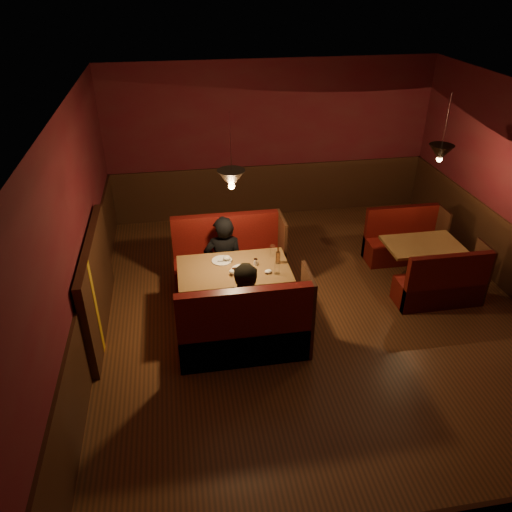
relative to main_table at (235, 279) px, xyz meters
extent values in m
cube|color=#4D301B|center=(1.11, -0.27, -0.62)|extent=(6.00, 7.00, 0.01)
cube|color=black|center=(1.11, -0.27, 2.29)|extent=(6.00, 7.00, 0.01)
cube|color=#4F0C13|center=(1.11, 3.24, 0.84)|extent=(6.00, 0.01, 2.90)
cube|color=#4F0C13|center=(1.11, -3.77, 0.84)|extent=(6.00, 0.01, 2.90)
cube|color=#4F0C13|center=(-1.90, -0.27, 0.84)|extent=(0.01, 7.00, 2.90)
cube|color=#3A1E12|center=(1.11, 3.21, -0.11)|extent=(6.00, 0.04, 1.00)
cube|color=#3A1E12|center=(-1.87, -0.27, -0.11)|extent=(0.04, 7.00, 1.00)
cube|color=#3A1E12|center=(-1.81, 0.13, 0.04)|extent=(0.10, 2.20, 1.30)
cube|color=gold|center=(-1.76, -0.42, 0.04)|extent=(0.01, 0.12, 1.30)
cylinder|color=#333333|center=(-0.02, 0.00, 1.84)|extent=(0.01, 0.01, 0.80)
cone|color=black|center=(-0.02, 0.00, 1.44)|extent=(0.34, 0.34, 0.22)
sphere|color=#FFBF72|center=(-0.02, 0.00, 1.35)|extent=(0.08, 0.08, 0.08)
cylinder|color=#333333|center=(2.92, 0.48, 1.84)|extent=(0.01, 0.01, 0.80)
cone|color=black|center=(2.92, 0.48, 1.44)|extent=(0.34, 0.34, 0.22)
sphere|color=#FFBF72|center=(2.92, 0.48, 1.35)|extent=(0.08, 0.08, 0.08)
cube|color=brown|center=(-0.02, 0.00, 0.16)|extent=(1.48, 0.90, 0.05)
cylinder|color=#3A1E12|center=(-0.02, 0.00, -0.24)|extent=(0.15, 0.15, 0.74)
cylinder|color=#3A1E12|center=(-0.02, 0.00, -0.59)|extent=(0.59, 0.59, 0.04)
cylinder|color=silver|center=(0.08, -0.11, 0.19)|extent=(0.30, 0.30, 0.02)
cube|color=black|center=(0.00, -0.12, 0.22)|extent=(0.10, 0.08, 0.04)
ellipsoid|color=silver|center=(-0.06, -0.16, 0.23)|extent=(0.07, 0.07, 0.06)
cube|color=tan|center=(0.13, -0.17, 0.22)|extent=(0.09, 0.09, 0.03)
cylinder|color=silver|center=(-0.02, -0.19, 0.21)|extent=(0.12, 0.08, 0.01)
cylinder|color=silver|center=(-0.15, 0.20, 0.19)|extent=(0.28, 0.28, 0.02)
ellipsoid|color=beige|center=(-0.08, 0.21, 0.23)|extent=(0.11, 0.11, 0.06)
cube|color=silver|center=(-0.11, 0.16, 0.20)|extent=(0.21, 0.04, 0.00)
cylinder|color=white|center=(0.29, 0.03, 0.23)|extent=(0.06, 0.06, 0.09)
cylinder|color=white|center=(0.56, 0.23, 0.26)|extent=(0.08, 0.08, 0.16)
cylinder|color=white|center=(0.52, -0.23, 0.26)|extent=(0.08, 0.08, 0.16)
cylinder|color=#47230F|center=(0.59, 0.03, 0.27)|extent=(0.06, 0.06, 0.17)
cylinder|color=#47230F|center=(0.59, 0.03, 0.39)|extent=(0.03, 0.03, 0.07)
ellipsoid|color=white|center=(0.41, -0.20, 0.21)|extent=(0.11, 0.09, 0.05)
cube|color=#460D0A|center=(-0.02, 0.77, -0.37)|extent=(1.59, 0.58, 0.48)
cube|color=#460D0A|center=(-0.02, 0.99, -0.06)|extent=(1.59, 0.13, 1.11)
cube|color=#3A1E12|center=(0.80, 0.77, -0.06)|extent=(0.04, 0.58, 1.11)
cube|color=#460D0A|center=(-0.02, -0.77, -0.37)|extent=(1.59, 0.58, 0.48)
cube|color=#460D0A|center=(-0.02, -0.99, -0.06)|extent=(1.59, 0.13, 1.11)
cube|color=#3A1E12|center=(0.80, -0.77, -0.06)|extent=(0.04, 0.58, 1.11)
cube|color=brown|center=(2.92, 0.48, 0.00)|extent=(1.12, 0.72, 0.04)
cylinder|color=#3A1E12|center=(2.92, 0.48, -0.32)|extent=(0.12, 0.12, 0.59)
cylinder|color=#3A1E12|center=(2.92, 0.48, -0.59)|extent=(0.47, 0.47, 0.03)
cube|color=#460D0A|center=(2.92, 1.09, -0.42)|extent=(1.21, 0.47, 0.38)
cube|color=#460D0A|center=(2.92, 1.27, -0.17)|extent=(1.21, 0.10, 0.89)
cube|color=#3A1E12|center=(3.54, 1.09, -0.17)|extent=(0.03, 0.47, 0.89)
cube|color=#460D0A|center=(2.92, -0.14, -0.42)|extent=(1.21, 0.47, 0.38)
cube|color=#460D0A|center=(2.92, -0.32, -0.17)|extent=(1.21, 0.10, 0.89)
cube|color=#3A1E12|center=(3.54, -0.14, -0.17)|extent=(0.03, 0.47, 0.89)
imported|color=black|center=(-0.08, 0.63, 0.19)|extent=(0.60, 0.41, 1.60)
imported|color=black|center=(0.09, -0.66, 0.17)|extent=(0.86, 0.72, 1.56)
camera|label=1|loc=(-0.66, -5.59, 3.66)|focal=35.00mm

